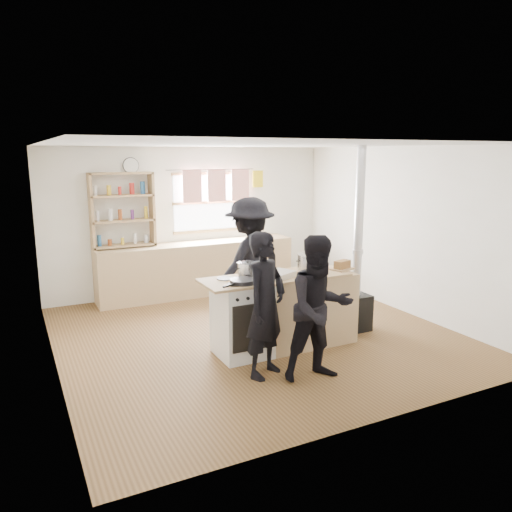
# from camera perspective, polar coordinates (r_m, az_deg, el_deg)

# --- Properties ---
(ground) EXTENTS (5.00, 5.00, 0.01)m
(ground) POSITION_cam_1_polar(r_m,az_deg,el_deg) (6.81, -0.09, -8.97)
(ground) COLOR brown
(ground) RESTS_ON ground
(back_counter) EXTENTS (3.40, 0.55, 0.90)m
(back_counter) POSITION_cam_1_polar(r_m,az_deg,el_deg) (8.64, -6.68, -1.42)
(back_counter) COLOR tan
(back_counter) RESTS_ON ground
(shelving_unit) EXTENTS (1.00, 0.28, 1.20)m
(shelving_unit) POSITION_cam_1_polar(r_m,az_deg,el_deg) (8.25, -15.03, 5.14)
(shelving_unit) COLOR tan
(shelving_unit) RESTS_ON back_counter
(thermos) EXTENTS (0.10, 0.10, 0.33)m
(thermos) POSITION_cam_1_polar(r_m,az_deg,el_deg) (8.92, -0.47, 3.10)
(thermos) COLOR silver
(thermos) RESTS_ON back_counter
(cooking_island) EXTENTS (1.97, 0.64, 0.93)m
(cooking_island) POSITION_cam_1_polar(r_m,az_deg,el_deg) (6.26, 3.37, -6.29)
(cooking_island) COLOR white
(cooking_island) RESTS_ON ground
(skillet_greens) EXTENTS (0.40, 0.40, 0.05)m
(skillet_greens) POSITION_cam_1_polar(r_m,az_deg,el_deg) (5.71, -1.50, -2.88)
(skillet_greens) COLOR black
(skillet_greens) RESTS_ON cooking_island
(roast_tray) EXTENTS (0.41, 0.39, 0.07)m
(roast_tray) POSITION_cam_1_polar(r_m,az_deg,el_deg) (6.00, 2.71, -2.06)
(roast_tray) COLOR silver
(roast_tray) RESTS_ON cooking_island
(stockpot_stove) EXTENTS (0.25, 0.25, 0.20)m
(stockpot_stove) POSITION_cam_1_polar(r_m,az_deg,el_deg) (5.99, -0.94, -1.58)
(stockpot_stove) COLOR silver
(stockpot_stove) RESTS_ON cooking_island
(stockpot_counter) EXTENTS (0.32, 0.32, 0.23)m
(stockpot_counter) POSITION_cam_1_polar(r_m,az_deg,el_deg) (6.36, 6.16, -0.72)
(stockpot_counter) COLOR silver
(stockpot_counter) RESTS_ON cooking_island
(bread_board) EXTENTS (0.33, 0.27, 0.12)m
(bread_board) POSITION_cam_1_polar(r_m,az_deg,el_deg) (6.47, 9.83, -1.11)
(bread_board) COLOR tan
(bread_board) RESTS_ON cooking_island
(flue_heater) EXTENTS (0.35, 0.35, 2.50)m
(flue_heater) POSITION_cam_1_polar(r_m,az_deg,el_deg) (6.93, 11.40, -3.14)
(flue_heater) COLOR black
(flue_heater) RESTS_ON ground
(person_near_left) EXTENTS (0.69, 0.62, 1.59)m
(person_near_left) POSITION_cam_1_polar(r_m,az_deg,el_deg) (5.37, 1.11, -5.62)
(person_near_left) COLOR black
(person_near_left) RESTS_ON ground
(person_near_right) EXTENTS (0.82, 0.68, 1.57)m
(person_near_right) POSITION_cam_1_polar(r_m,az_deg,el_deg) (5.33, 7.28, -5.99)
(person_near_right) COLOR black
(person_near_right) RESTS_ON ground
(person_far) EXTENTS (1.33, 1.05, 1.81)m
(person_far) POSITION_cam_1_polar(r_m,az_deg,el_deg) (6.89, -0.71, -0.80)
(person_far) COLOR black
(person_far) RESTS_ON ground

